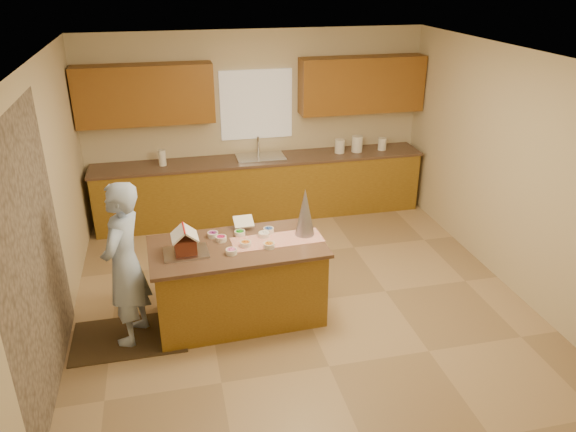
{
  "coord_description": "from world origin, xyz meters",
  "views": [
    {
      "loc": [
        -1.32,
        -5.16,
        3.5
      ],
      "look_at": [
        -0.1,
        0.2,
        1.0
      ],
      "focal_mm": 34.5,
      "sensor_mm": 36.0,
      "label": 1
    }
  ],
  "objects_px": {
    "boy": "(125,264)",
    "gingerbread_house": "(185,243)",
    "tinsel_tree": "(305,212)",
    "island_base": "(239,283)"
  },
  "relations": [
    {
      "from": "tinsel_tree",
      "to": "boy",
      "type": "relative_size",
      "value": 0.31
    },
    {
      "from": "tinsel_tree",
      "to": "island_base",
      "type": "bearing_deg",
      "value": -173.81
    },
    {
      "from": "gingerbread_house",
      "to": "boy",
      "type": "bearing_deg",
      "value": -175.01
    },
    {
      "from": "island_base",
      "to": "tinsel_tree",
      "type": "relative_size",
      "value": 3.27
    },
    {
      "from": "island_base",
      "to": "boy",
      "type": "height_order",
      "value": "boy"
    },
    {
      "from": "boy",
      "to": "gingerbread_house",
      "type": "height_order",
      "value": "boy"
    },
    {
      "from": "tinsel_tree",
      "to": "boy",
      "type": "distance_m",
      "value": 1.89
    },
    {
      "from": "tinsel_tree",
      "to": "gingerbread_house",
      "type": "xyz_separation_m",
      "value": [
        -1.26,
        -0.15,
        -0.14
      ]
    },
    {
      "from": "boy",
      "to": "gingerbread_house",
      "type": "bearing_deg",
      "value": 115.98
    },
    {
      "from": "boy",
      "to": "gingerbread_house",
      "type": "xyz_separation_m",
      "value": [
        0.59,
        0.05,
        0.14
      ]
    }
  ]
}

